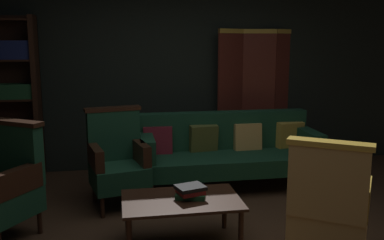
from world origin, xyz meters
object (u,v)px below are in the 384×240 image
armchair_wing_left (4,184)px  book_red_leather (190,192)px  book_black_cloth (190,188)px  folding_screen (258,95)px  book_green_cloth (190,196)px  armchair_wing_right (118,160)px  bookshelf (2,95)px  velvet_couch (227,149)px  armchair_gilt_accent (329,206)px  coffee_table (181,204)px

armchair_wing_left → book_red_leather: (1.61, -0.45, -0.01)m
armchair_wing_left → book_black_cloth: bearing=-15.5°
folding_screen → book_red_leather: (-1.37, -2.32, -0.51)m
armchair_wing_left → book_green_cloth: bearing=-15.5°
armchair_wing_right → armchair_wing_left: bearing=-148.9°
armchair_wing_left → book_black_cloth: (1.61, -0.45, 0.02)m
bookshelf → velvet_couch: 2.87m
armchair_wing_right → book_green_cloth: (0.61, -1.05, -0.05)m
bookshelf → velvet_couch: (2.70, -0.74, -0.63)m
velvet_couch → book_black_cloth: bearing=-116.0°
folding_screen → armchair_gilt_accent: 2.93m
velvet_couch → armchair_wing_left: bearing=-156.6°
folding_screen → armchair_gilt_accent: size_ratio=1.83×
book_red_leather → armchair_gilt_accent: bearing=-28.7°
book_green_cloth → book_red_leather: 0.04m
coffee_table → armchair_wing_left: 1.60m
armchair_gilt_accent → armchair_wing_left: bearing=159.2°
bookshelf → coffee_table: (1.92, -2.18, -0.71)m
book_green_cloth → book_black_cloth: (0.00, -0.00, 0.07)m
folding_screen → book_black_cloth: (-1.37, -2.32, -0.47)m
coffee_table → armchair_gilt_accent: armchair_gilt_accent is taller
book_green_cloth → armchair_gilt_accent: bearing=-28.7°
velvet_couch → book_red_leather: size_ratio=10.31×
book_red_leather → book_black_cloth: bearing=-14.0°
armchair_wing_left → book_red_leather: 1.67m
coffee_table → book_red_leather: bearing=1.6°
coffee_table → armchair_wing_left: armchair_wing_left is taller
folding_screen → book_red_leather: folding_screen is taller
velvet_couch → bookshelf: bearing=164.7°
book_green_cloth → book_black_cloth: book_black_cloth is taller
book_green_cloth → book_black_cloth: 0.07m
book_green_cloth → book_red_leather: book_red_leather is taller
bookshelf → coffee_table: 2.99m
armchair_gilt_accent → book_red_leather: size_ratio=5.06×
velvet_couch → book_black_cloth: size_ratio=9.11×
armchair_wing_left → book_green_cloth: (1.61, -0.45, -0.05)m
velvet_couch → coffee_table: (-0.78, -1.45, -0.08)m
folding_screen → coffee_table: 2.81m
folding_screen → book_black_cloth: 2.74m
folding_screen → book_red_leather: size_ratio=9.24×
folding_screen → armchair_wing_right: (-1.98, -1.27, -0.50)m
book_black_cloth → book_red_leather: bearing=166.0°
book_red_leather → book_green_cloth: bearing=0.0°
folding_screen → book_red_leather: 2.75m
bookshelf → book_black_cloth: 3.01m
book_green_cloth → book_red_leather: bearing=0.0°
bookshelf → armchair_gilt_accent: bearing=-42.4°
velvet_couch → book_green_cloth: size_ratio=8.47×
velvet_couch → armchair_gilt_accent: armchair_gilt_accent is taller
book_red_leather → book_black_cloth: size_ratio=0.88×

